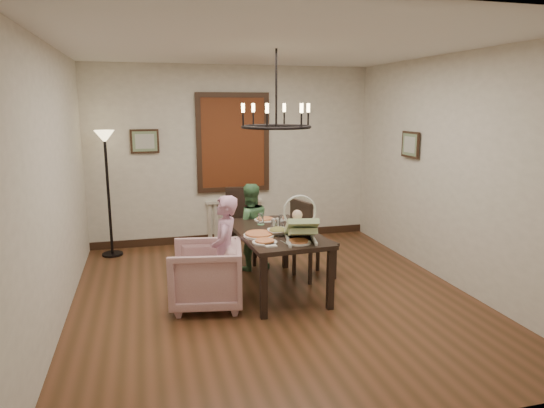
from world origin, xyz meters
name	(u,v)px	position (x,y,z in m)	size (l,w,h in m)	color
room_shell	(265,173)	(0.00, 0.37, 1.40)	(4.51, 5.00, 2.81)	brown
dining_table	(276,238)	(0.09, 0.21, 0.65)	(0.97, 1.61, 0.73)	black
chair_far	(241,226)	(-0.10, 1.36, 0.53)	(0.46, 0.46, 1.05)	black
chair_right	(315,238)	(0.68, 0.50, 0.52)	(0.46, 0.46, 1.04)	black
armchair	(206,275)	(-0.78, -0.05, 0.36)	(0.76, 0.78, 0.71)	#D09FA8
elderly_woman	(225,261)	(-0.57, -0.10, 0.52)	(0.38, 0.25, 1.03)	#CC90B0
seated_man	(250,234)	(-0.05, 1.04, 0.49)	(0.47, 0.37, 0.97)	#4B7E4E
baby_bouncer	(301,225)	(0.24, -0.26, 0.91)	(0.39, 0.53, 0.35)	#BDDB97
salad_bowl	(278,231)	(0.07, 0.06, 0.77)	(0.29, 0.29, 0.07)	white
pizza_platter	(259,234)	(-0.16, 0.04, 0.75)	(0.35, 0.35, 0.04)	tan
drinking_glass	(274,226)	(0.06, 0.19, 0.81)	(0.08, 0.08, 0.15)	silver
window_blinds	(233,143)	(0.00, 2.46, 1.60)	(1.00, 0.03, 1.40)	brown
radiator	(234,220)	(0.00, 2.48, 0.35)	(0.92, 0.12, 0.62)	silver
picture_back	(145,141)	(-1.35, 2.47, 1.65)	(0.42, 0.03, 0.36)	black
picture_right	(410,145)	(2.21, 0.90, 1.65)	(0.42, 0.03, 0.36)	black
floor_lamp	(109,196)	(-1.90, 2.15, 0.90)	(0.30, 0.30, 1.80)	black
chandelier	(276,127)	(0.09, 0.21, 1.95)	(0.80, 0.80, 0.04)	black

